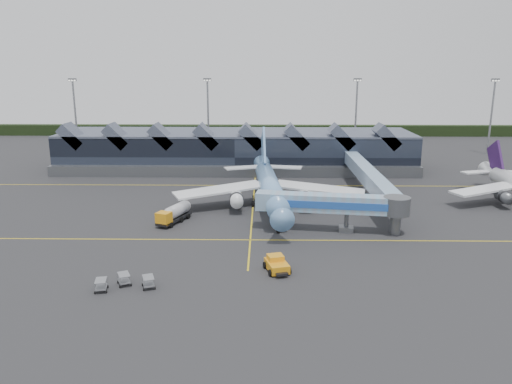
{
  "coord_description": "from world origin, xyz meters",
  "views": [
    {
      "loc": [
        2.03,
        -80.87,
        26.26
      ],
      "look_at": [
        0.72,
        2.44,
        5.0
      ],
      "focal_mm": 35.0,
      "sensor_mm": 36.0,
      "label": 1
    }
  ],
  "objects_px": {
    "jet_bridge": "(341,205)",
    "pushback_tug": "(277,265)",
    "main_airliner": "(270,186)",
    "fuel_truck": "(175,213)"
  },
  "relations": [
    {
      "from": "main_airliner",
      "to": "jet_bridge",
      "type": "distance_m",
      "value": 18.7
    },
    {
      "from": "main_airliner",
      "to": "pushback_tug",
      "type": "height_order",
      "value": "main_airliner"
    },
    {
      "from": "main_airliner",
      "to": "pushback_tug",
      "type": "distance_m",
      "value": 31.37
    },
    {
      "from": "main_airliner",
      "to": "jet_bridge",
      "type": "xyz_separation_m",
      "value": [
        11.31,
        -14.89,
        0.44
      ]
    },
    {
      "from": "main_airliner",
      "to": "fuel_truck",
      "type": "distance_m",
      "value": 19.54
    },
    {
      "from": "jet_bridge",
      "to": "pushback_tug",
      "type": "height_order",
      "value": "jet_bridge"
    },
    {
      "from": "jet_bridge",
      "to": "pushback_tug",
      "type": "distance_m",
      "value": 19.83
    },
    {
      "from": "jet_bridge",
      "to": "pushback_tug",
      "type": "relative_size",
      "value": 4.99
    },
    {
      "from": "fuel_truck",
      "to": "pushback_tug",
      "type": "relative_size",
      "value": 1.78
    },
    {
      "from": "main_airliner",
      "to": "pushback_tug",
      "type": "bearing_deg",
      "value": -93.22
    }
  ]
}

